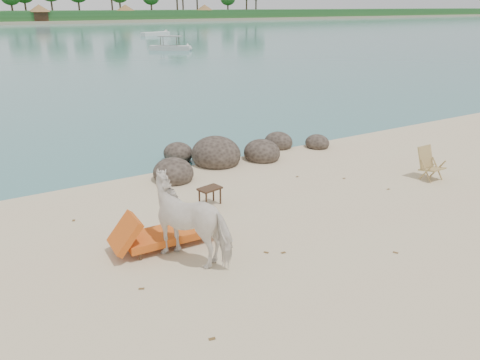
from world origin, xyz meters
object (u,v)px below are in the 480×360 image
at_px(cow, 193,219).
at_px(lounge_chair, 169,231).
at_px(side_table, 210,197).
at_px(boulders, 227,155).
at_px(deck_chair, 433,165).

height_order(cow, lounge_chair, cow).
distance_m(cow, lounge_chair, 0.82).
height_order(cow, side_table, cow).
relative_size(cow, lounge_chair, 0.84).
bearing_deg(boulders, cow, -125.94).
distance_m(lounge_chair, deck_chair, 7.59).
xyz_separation_m(side_table, deck_chair, (5.98, -1.60, 0.22)).
relative_size(boulders, side_table, 11.79).
relative_size(lounge_chair, deck_chair, 2.50).
bearing_deg(side_table, cow, -136.87).
height_order(boulders, cow, cow).
bearing_deg(side_table, boulders, 41.32).
bearing_deg(lounge_chair, deck_chair, -0.31).
xyz_separation_m(cow, deck_chair, (7.36, 0.38, -0.34)).
bearing_deg(side_table, lounge_chair, -152.19).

